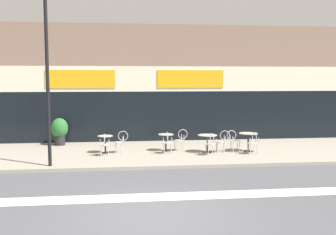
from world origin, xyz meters
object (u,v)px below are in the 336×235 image
object	(u,v)px
bistro_table_2	(207,140)
cafe_chair_2_near	(211,142)
cafe_chair_1_side	(181,138)
planter_pot	(60,130)
cafe_chair_0_near	(105,143)
bistro_table_0	(105,141)
cafe_chair_1_near	(167,141)
bistro_table_3	(248,138)
cafe_chair_3_side	(234,139)
cafe_chair_0_side	(121,140)
bistro_table_1	(166,139)
cafe_chair_3_near	(253,142)
lamp_post	(47,67)
cafe_chair_2_side	(222,140)

from	to	relation	value
bistro_table_2	cafe_chair_2_near	distance (m)	0.63
cafe_chair_1_side	planter_pot	size ratio (longest dim) A/B	0.73
bistro_table_2	cafe_chair_0_near	world-z (taller)	cafe_chair_0_near
bistro_table_0	cafe_chair_1_near	bearing A→B (deg)	-10.02
bistro_table_3	cafe_chair_3_side	distance (m)	0.63
cafe_chair_1_side	cafe_chair_0_side	bearing A→B (deg)	-3.83
bistro_table_1	cafe_chair_2_near	world-z (taller)	cafe_chair_2_near
bistro_table_3	cafe_chair_3_near	world-z (taller)	cafe_chair_3_near
bistro_table_2	cafe_chair_1_side	size ratio (longest dim) A/B	0.86
cafe_chair_1_side	cafe_chair_2_near	size ratio (longest dim) A/B	1.00
cafe_chair_0_near	planter_pot	distance (m)	3.52
bistro_table_1	cafe_chair_2_near	size ratio (longest dim) A/B	0.79
cafe_chair_3_side	cafe_chair_2_near	bearing A→B (deg)	-151.25
lamp_post	bistro_table_0	bearing A→B (deg)	49.73
cafe_chair_0_near	cafe_chair_1_side	xyz separation A→B (m)	(3.12, 0.82, 0.00)
bistro_table_1	cafe_chair_0_side	size ratio (longest dim) A/B	0.79
cafe_chair_0_near	lamp_post	bearing A→B (deg)	128.31
bistro_table_2	cafe_chair_3_side	bearing A→B (deg)	1.88
cafe_chair_3_near	lamp_post	xyz separation A→B (m)	(-7.70, -1.21, 2.91)
bistro_table_0	planter_pot	bearing A→B (deg)	134.71
bistro_table_1	cafe_chair_0_near	distance (m)	2.62
cafe_chair_3_near	cafe_chair_2_near	bearing A→B (deg)	86.69
cafe_chair_1_near	cafe_chair_2_near	bearing A→B (deg)	-103.96
bistro_table_2	cafe_chair_2_side	xyz separation A→B (m)	(0.63, -0.01, -0.01)
cafe_chair_1_side	bistro_table_3	bearing A→B (deg)	161.30
cafe_chair_0_side	planter_pot	world-z (taller)	planter_pot
cafe_chair_1_side	cafe_chair_3_near	size ratio (longest dim) A/B	1.00
cafe_chair_2_side	lamp_post	bearing A→B (deg)	22.13
bistro_table_1	lamp_post	size ratio (longest dim) A/B	0.12
bistro_table_0	cafe_chair_2_side	distance (m)	4.79
cafe_chair_2_near	cafe_chair_0_side	bearing A→B (deg)	66.73
bistro_table_2	planter_pot	bearing A→B (deg)	158.28
cafe_chair_1_side	planter_pot	distance (m)	5.62
bistro_table_3	cafe_chair_0_side	xyz separation A→B (m)	(-5.26, 0.30, -0.04)
bistro_table_2	planter_pot	world-z (taller)	planter_pot
bistro_table_0	cafe_chair_0_near	xyz separation A→B (m)	(0.00, -0.63, 0.01)
bistro_table_3	cafe_chair_3_near	distance (m)	0.63
bistro_table_1	cafe_chair_2_side	world-z (taller)	cafe_chair_2_side
cafe_chair_2_side	cafe_chair_3_side	world-z (taller)	same
bistro_table_2	planter_pot	size ratio (longest dim) A/B	0.63
bistro_table_0	cafe_chair_3_near	world-z (taller)	cafe_chair_3_near
cafe_chair_3_near	cafe_chair_1_side	bearing A→B (deg)	63.28
cafe_chair_0_side	cafe_chair_2_side	bearing A→B (deg)	178.70
bistro_table_0	cafe_chair_0_side	distance (m)	0.63
cafe_chair_0_near	lamp_post	xyz separation A→B (m)	(-1.81, -1.51, 2.91)
bistro_table_3	cafe_chair_2_near	size ratio (longest dim) A/B	0.85
lamp_post	cafe_chair_2_near	bearing A→B (deg)	11.08
bistro_table_1	cafe_chair_3_near	bearing A→B (deg)	-18.18
cafe_chair_0_near	cafe_chair_3_side	xyz separation A→B (m)	(5.26, 0.32, 0.00)
planter_pot	lamp_post	world-z (taller)	lamp_post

